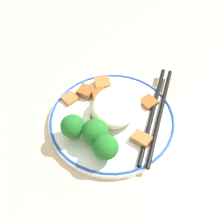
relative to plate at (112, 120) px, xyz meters
name	(u,v)px	position (x,y,z in m)	size (l,w,h in m)	color
ground_plane	(112,123)	(0.00, 0.00, -0.01)	(3.00, 3.00, 0.00)	#C6B28E
plate	(112,120)	(0.00, 0.00, 0.00)	(0.23, 0.23, 0.01)	white
rice_mound	(116,106)	(-0.01, 0.00, 0.02)	(0.10, 0.08, 0.04)	white
broccoli_back_left	(73,127)	(0.06, -0.04, 0.03)	(0.04, 0.04, 0.05)	#7FB756
broccoli_back_center	(94,132)	(0.06, 0.00, 0.03)	(0.04, 0.04, 0.05)	#7FB756
broccoli_back_right	(106,147)	(0.07, 0.03, 0.03)	(0.04, 0.04, 0.05)	#7FB756
meat_near_front	(148,102)	(-0.06, 0.04, 0.01)	(0.04, 0.04, 0.01)	brown
meat_near_left	(99,95)	(-0.03, -0.05, 0.01)	(0.04, 0.04, 0.01)	brown
meat_near_right	(86,92)	(-0.03, -0.07, 0.01)	(0.03, 0.03, 0.01)	brown
meat_near_back	(99,115)	(0.01, -0.02, 0.01)	(0.03, 0.03, 0.01)	#9E6633
meat_on_rice_edge	(70,99)	(0.00, -0.09, 0.01)	(0.03, 0.03, 0.01)	#9E6633
meat_mid_left	(103,84)	(-0.06, -0.06, 0.01)	(0.04, 0.04, 0.01)	#9E6633
meat_mid_right	(141,139)	(0.02, 0.07, 0.01)	(0.03, 0.03, 0.01)	#9E6633
chopsticks	(156,113)	(-0.05, 0.06, 0.01)	(0.22, 0.08, 0.01)	black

